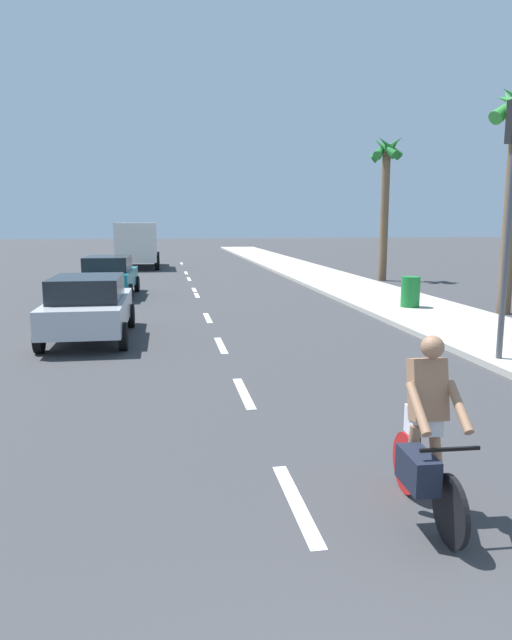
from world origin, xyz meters
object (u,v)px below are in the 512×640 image
Objects in this scene: palm_tree_far at (386,174)px; traffic_signal at (512,183)px; cyclist at (425,438)px; trash_bin_far at (410,292)px; parked_car_silver at (89,306)px; delivery_truck at (137,244)px; parked_car_teal at (109,275)px.

palm_tree_far is 1.36× the size of traffic_signal.
cyclist is 13.75m from trash_bin_far.
palm_tree_far reaches higher than parked_car_silver.
traffic_signal is at bearing -25.00° from parked_car_silver.
parked_car_silver is at bearing -63.92° from cyclist.
traffic_signal is at bearing -103.54° from palm_tree_far.
parked_car_silver is at bearing -134.86° from palm_tree_far.
cyclist is at bearing -127.44° from traffic_signal.
cyclist is 24.04m from palm_tree_far.
palm_tree_far is at bearing -39.14° from delivery_truck.
parked_car_teal is at bearing -73.84° from cyclist.
traffic_signal reaches higher than delivery_truck.
parked_car_silver is 4.42× the size of trash_bin_far.
cyclist is at bearing -110.41° from palm_tree_far.
parked_car_teal is 4.50× the size of trash_bin_far.
delivery_truck reaches higher than cyclist.
delivery_truck is (0.29, 22.54, 0.66)m from parked_car_silver.
delivery_truck is 21.70m from trash_bin_far.
trash_bin_far is (9.96, -5.34, -0.21)m from parked_car_teal.
parked_car_silver is 0.62× the size of palm_tree_far.
parked_car_silver is 9.83m from traffic_signal.
palm_tree_far reaches higher than trash_bin_far.
traffic_signal is (8.22, -26.59, 2.10)m from delivery_truck.
parked_car_teal is at bearing 151.79° from trash_bin_far.
parked_car_silver is 0.98× the size of parked_car_teal.
parked_car_teal is 0.63× the size of palm_tree_far.
parked_car_teal is (-4.50, 17.96, 0.01)m from cyclist.
cyclist reaches higher than parked_car_teal.
traffic_signal is at bearing -52.25° from parked_car_teal.
palm_tree_far reaches higher than cyclist.
delivery_truck reaches higher than parked_car_silver.
traffic_signal is (8.52, -4.05, 2.77)m from parked_car_silver.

